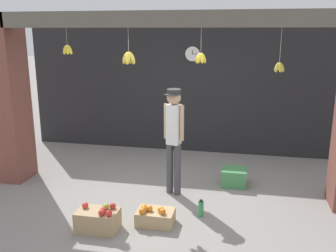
% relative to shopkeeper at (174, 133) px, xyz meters
% --- Properties ---
extents(ground_plane, '(60.00, 60.00, 0.00)m').
position_rel_shopkeeper_xyz_m(ground_plane, '(-0.13, -0.20, -1.03)').
color(ground_plane, gray).
extents(shop_back_wall, '(7.10, 0.12, 2.89)m').
position_rel_shopkeeper_xyz_m(shop_back_wall, '(-0.13, 2.34, 0.41)').
color(shop_back_wall, '#232326').
rests_on(shop_back_wall, ground_plane).
extents(shop_pillar_left, '(0.70, 0.60, 2.89)m').
position_rel_shopkeeper_xyz_m(shop_pillar_left, '(-3.03, 0.10, 0.41)').
color(shop_pillar_left, brown).
rests_on(shop_pillar_left, ground_plane).
extents(storefront_awning, '(5.20, 0.27, 0.86)m').
position_rel_shopkeeper_xyz_m(storefront_awning, '(-0.14, -0.08, 1.71)').
color(storefront_awning, '#5B564C').
extents(shopkeeper, '(0.33, 0.30, 1.73)m').
position_rel_shopkeeper_xyz_m(shopkeeper, '(0.00, 0.00, 0.00)').
color(shopkeeper, '#424247').
rests_on(shopkeeper, ground_plane).
extents(fruit_crate_oranges, '(0.51, 0.34, 0.28)m').
position_rel_shopkeeper_xyz_m(fruit_crate_oranges, '(-0.06, -1.04, -0.92)').
color(fruit_crate_oranges, tan).
rests_on(fruit_crate_oranges, ground_plane).
extents(fruit_crate_apples, '(0.56, 0.35, 0.36)m').
position_rel_shopkeeper_xyz_m(fruit_crate_apples, '(-0.77, -1.35, -0.88)').
color(fruit_crate_apples, tan).
rests_on(fruit_crate_apples, ground_plane).
extents(produce_box_green, '(0.42, 0.40, 0.29)m').
position_rel_shopkeeper_xyz_m(produce_box_green, '(0.96, 0.55, -0.89)').
color(produce_box_green, '#42844C').
rests_on(produce_box_green, ground_plane).
extents(water_bottle, '(0.08, 0.08, 0.26)m').
position_rel_shopkeeper_xyz_m(water_bottle, '(0.53, -0.69, -0.91)').
color(water_bottle, '#38934C').
rests_on(water_bottle, ground_plane).
extents(wall_clock, '(0.32, 0.03, 0.32)m').
position_rel_shopkeeper_xyz_m(wall_clock, '(-0.03, 2.26, 1.09)').
color(wall_clock, black).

